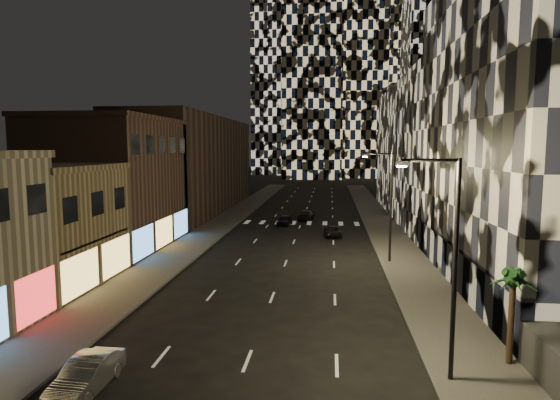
% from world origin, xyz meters
% --- Properties ---
extents(sidewalk_left, '(4.00, 120.00, 0.15)m').
position_xyz_m(sidewalk_left, '(-10.00, 50.00, 0.07)').
color(sidewalk_left, '#47443F').
rests_on(sidewalk_left, ground).
extents(sidewalk_right, '(4.00, 120.00, 0.15)m').
position_xyz_m(sidewalk_right, '(10.00, 50.00, 0.07)').
color(sidewalk_right, '#47443F').
rests_on(sidewalk_right, ground).
extents(curb_left, '(0.20, 120.00, 0.15)m').
position_xyz_m(curb_left, '(-7.90, 50.00, 0.07)').
color(curb_left, '#4C4C47').
rests_on(curb_left, ground).
extents(curb_right, '(0.20, 120.00, 0.15)m').
position_xyz_m(curb_right, '(7.90, 50.00, 0.07)').
color(curb_right, '#4C4C47').
rests_on(curb_right, ground).
extents(retail_tan, '(10.00, 10.00, 8.00)m').
position_xyz_m(retail_tan, '(-17.00, 21.00, 4.00)').
color(retail_tan, '#8B7953').
rests_on(retail_tan, ground).
extents(retail_brown, '(10.00, 15.00, 12.00)m').
position_xyz_m(retail_brown, '(-17.00, 33.50, 6.00)').
color(retail_brown, '#4D382B').
rests_on(retail_brown, ground).
extents(retail_filler_left, '(10.00, 40.00, 14.00)m').
position_xyz_m(retail_filler_left, '(-17.00, 60.00, 7.00)').
color(retail_filler_left, '#4D382B').
rests_on(retail_filler_left, ground).
extents(midrise_base, '(0.60, 25.00, 3.00)m').
position_xyz_m(midrise_base, '(12.30, 24.50, 1.50)').
color(midrise_base, '#383838').
rests_on(midrise_base, ground).
extents(midrise_filler_right, '(16.00, 40.00, 18.00)m').
position_xyz_m(midrise_filler_right, '(20.00, 57.00, 9.00)').
color(midrise_filler_right, '#232326').
rests_on(midrise_filler_right, ground).
extents(tower_right_mid, '(20.00, 20.00, 100.00)m').
position_xyz_m(tower_right_mid, '(35.00, 135.00, 50.00)').
color(tower_right_mid, black).
rests_on(tower_right_mid, ground).
extents(tower_left_back, '(24.00, 24.00, 120.00)m').
position_xyz_m(tower_left_back, '(-12.00, 165.00, 60.00)').
color(tower_left_back, black).
rests_on(tower_left_back, ground).
extents(tower_center_low, '(18.00, 18.00, 95.00)m').
position_xyz_m(tower_center_low, '(-2.00, 140.00, 47.50)').
color(tower_center_low, black).
rests_on(tower_center_low, ground).
extents(streetlight_near, '(2.55, 0.25, 9.00)m').
position_xyz_m(streetlight_near, '(8.35, 10.00, 5.35)').
color(streetlight_near, black).
rests_on(streetlight_near, sidewalk_right).
extents(streetlight_far, '(2.55, 0.25, 9.00)m').
position_xyz_m(streetlight_far, '(8.35, 30.00, 5.35)').
color(streetlight_far, black).
rests_on(streetlight_far, sidewalk_right).
extents(car_silver_parked, '(1.47, 4.05, 1.33)m').
position_xyz_m(car_silver_parked, '(-5.80, 7.70, 0.66)').
color(car_silver_parked, gray).
rests_on(car_silver_parked, ground).
extents(car_dark_midlane, '(1.97, 3.84, 1.25)m').
position_xyz_m(car_dark_midlane, '(-1.94, 47.97, 0.63)').
color(car_dark_midlane, black).
rests_on(car_dark_midlane, ground).
extents(car_dark_oncoming, '(2.16, 4.57, 1.29)m').
position_xyz_m(car_dark_oncoming, '(0.50, 52.96, 0.64)').
color(car_dark_oncoming, black).
rests_on(car_dark_oncoming, ground).
extents(car_dark_rightlane, '(1.97, 3.94, 1.07)m').
position_xyz_m(car_dark_rightlane, '(4.00, 41.15, 0.54)').
color(car_dark_rightlane, black).
rests_on(car_dark_rightlane, ground).
extents(palm_tree, '(2.17, 2.12, 4.24)m').
position_xyz_m(palm_tree, '(11.50, 11.71, 3.65)').
color(palm_tree, '#47331E').
rests_on(palm_tree, sidewalk_right).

